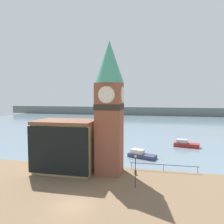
% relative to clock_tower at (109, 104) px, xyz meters
% --- Properties ---
extents(ground_plane, '(160.00, 160.00, 0.00)m').
position_rel_clock_tower_xyz_m(ground_plane, '(-1.75, -11.12, -10.95)').
color(ground_plane, brown).
extents(water, '(160.00, 120.00, 0.00)m').
position_rel_clock_tower_xyz_m(water, '(-1.75, 62.69, -10.95)').
color(water, slate).
rests_on(water, ground_plane).
extents(far_shoreline, '(180.00, 3.00, 5.00)m').
position_rel_clock_tower_xyz_m(far_shoreline, '(-1.75, 102.69, -8.45)').
color(far_shoreline, slate).
rests_on(far_shoreline, water).
extents(pier_railing, '(11.01, 0.08, 1.09)m').
position_rel_clock_tower_xyz_m(pier_railing, '(8.45, 2.44, -9.99)').
color(pier_railing, '#333338').
rests_on(pier_railing, ground_plane).
extents(clock_tower, '(4.48, 4.48, 20.61)m').
position_rel_clock_tower_xyz_m(clock_tower, '(0.00, 0.00, 0.00)').
color(clock_tower, brown).
rests_on(clock_tower, ground_plane).
extents(pier_building, '(9.57, 6.39, 8.27)m').
position_rel_clock_tower_xyz_m(pier_building, '(-7.09, -0.69, -6.79)').
color(pier_building, tan).
rests_on(pier_building, ground_plane).
extents(boat_near, '(5.87, 4.00, 1.53)m').
position_rel_clock_tower_xyz_m(boat_near, '(4.26, 9.50, -10.39)').
color(boat_near, '#333856').
rests_on(boat_near, water).
extents(boat_far, '(6.04, 3.34, 1.73)m').
position_rel_clock_tower_xyz_m(boat_far, '(13.98, 20.72, -10.30)').
color(boat_far, maroon).
rests_on(boat_far, water).
extents(mooring_bollard_near, '(0.36, 0.36, 0.76)m').
position_rel_clock_tower_xyz_m(mooring_bollard_near, '(4.15, -0.01, -10.54)').
color(mooring_bollard_near, brown).
rests_on(mooring_bollard_near, ground_plane).
extents(lamp_post, '(0.32, 0.32, 4.39)m').
position_rel_clock_tower_xyz_m(lamp_post, '(4.58, -4.81, -7.92)').
color(lamp_post, black).
rests_on(lamp_post, ground_plane).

